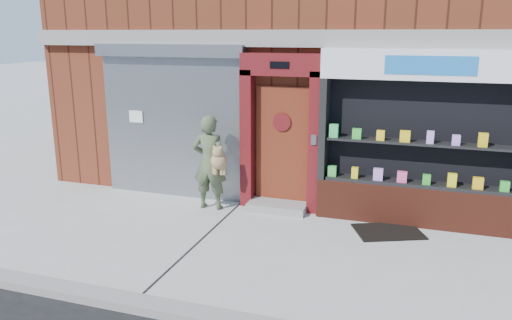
% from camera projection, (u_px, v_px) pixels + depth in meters
% --- Properties ---
extents(ground, '(80.00, 80.00, 0.00)m').
position_uv_depth(ground, '(294.00, 252.00, 7.61)').
color(ground, '#9E9E99').
rests_on(ground, ground).
extents(building, '(12.00, 8.16, 8.00)m').
position_uv_depth(building, '(357.00, 1.00, 12.12)').
color(building, maroon).
rests_on(building, ground).
extents(shutter_bay, '(3.10, 0.30, 3.04)m').
position_uv_depth(shutter_bay, '(172.00, 112.00, 9.86)').
color(shutter_bay, gray).
rests_on(shutter_bay, ground).
extents(red_door_bay, '(1.52, 0.58, 2.90)m').
position_uv_depth(red_door_bay, '(281.00, 133.00, 9.18)').
color(red_door_bay, '#4D0D10').
rests_on(red_door_bay, ground).
extents(pharmacy_bay, '(3.50, 0.41, 3.00)m').
position_uv_depth(pharmacy_bay, '(423.00, 148.00, 8.40)').
color(pharmacy_bay, '#5B2215').
rests_on(pharmacy_bay, ground).
extents(woman, '(0.73, 0.50, 1.79)m').
position_uv_depth(woman, '(210.00, 162.00, 9.30)').
color(woman, '#495538').
rests_on(woman, ground).
extents(doormat, '(1.29, 1.12, 0.03)m').
position_uv_depth(doormat, '(388.00, 231.00, 8.37)').
color(doormat, black).
rests_on(doormat, ground).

